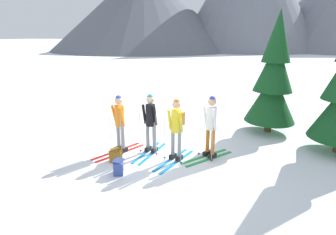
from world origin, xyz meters
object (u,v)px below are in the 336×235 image
Objects in this scene: skier_in_white at (211,124)px; skier_in_yellow at (176,126)px; pine_tree_near at (273,79)px; skier_in_orange at (120,121)px; backpack_on_snow_beside at (118,167)px; backpack_on_snow_front at (116,155)px; skier_in_black at (150,121)px.

skier_in_yellow is at bearing -152.90° from skier_in_white.
pine_tree_near reaches higher than skier_in_yellow.
skier_in_yellow is at bearing -0.08° from skier_in_orange.
skier_in_yellow reaches higher than backpack_on_snow_beside.
backpack_on_snow_front and backpack_on_snow_beside have the same top height.
pine_tree_near is (3.43, 3.08, 0.95)m from skier_in_black.
pine_tree_near is at bearing 59.86° from skier_in_white.
skier_in_white is 0.43× the size of pine_tree_near.
skier_in_orange is 0.98× the size of skier_in_black.
skier_in_black reaches higher than skier_in_orange.
skier_in_yellow is 0.98m from skier_in_white.
backpack_on_snow_beside is at bearing -64.79° from skier_in_orange.
pine_tree_near is (2.55, 3.33, 0.94)m from skier_in_yellow.
pine_tree_near is at bearing 52.58° from skier_in_yellow.
skier_in_white is 4.82× the size of backpack_on_snow_front.
skier_in_white is (1.75, 0.19, 0.02)m from skier_in_black.
skier_in_white is 4.69× the size of backpack_on_snow_beside.
skier_in_white is 2.81m from backpack_on_snow_front.
backpack_on_snow_front is at bearing -136.05° from pine_tree_near.
skier_in_yellow is at bearing 22.29° from backpack_on_snow_front.
skier_in_orange is 0.96× the size of skier_in_white.
skier_in_orange is 0.92m from skier_in_black.
skier_in_yellow is 0.98× the size of skier_in_white.
backpack_on_snow_beside is (-1.17, -1.25, -0.83)m from skier_in_yellow.
skier_in_white is at bearing 39.63° from backpack_on_snow_beside.
skier_in_white is 3.47m from pine_tree_near.
skier_in_white is at bearing -120.14° from pine_tree_near.
skier_in_orange is 1.59m from backpack_on_snow_beside.
pine_tree_near reaches higher than backpack_on_snow_front.
skier_in_white is at bearing 9.58° from skier_in_orange.
pine_tree_near is at bearing 50.90° from backpack_on_snow_beside.
pine_tree_near is (1.68, 2.89, 0.93)m from skier_in_white.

